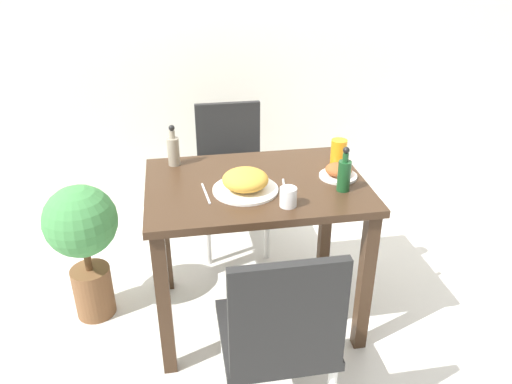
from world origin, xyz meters
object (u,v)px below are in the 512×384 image
(chair_far, at_px, (231,169))
(juice_glass, at_px, (339,152))
(drink_cup, at_px, (288,197))
(condiment_bottle, at_px, (344,174))
(potted_plant_left, at_px, (83,236))
(chair_near, at_px, (280,334))
(side_plate, at_px, (338,172))
(food_plate, at_px, (245,182))
(sauce_bottle, at_px, (173,150))

(chair_far, relative_size, juice_glass, 6.82)
(chair_far, xyz_separation_m, drink_cup, (0.12, -1.00, 0.32))
(condiment_bottle, relative_size, potted_plant_left, 0.28)
(chair_near, xyz_separation_m, condiment_bottle, (0.40, 0.55, 0.35))
(side_plate, bearing_deg, condiment_bottle, -99.07)
(food_plate, bearing_deg, chair_near, -87.29)
(food_plate, height_order, sauce_bottle, sauce_bottle)
(chair_far, xyz_separation_m, side_plate, (0.42, -0.77, 0.30))
(chair_near, distance_m, food_plate, 0.70)
(sauce_bottle, bearing_deg, potted_plant_left, -166.53)
(chair_far, distance_m, sauce_bottle, 0.70)
(chair_far, xyz_separation_m, juice_glass, (0.46, -0.63, 0.34))
(chair_near, distance_m, juice_glass, 1.01)
(juice_glass, bearing_deg, chair_far, 126.08)
(juice_glass, bearing_deg, side_plate, -107.25)
(chair_far, height_order, side_plate, chair_far)
(drink_cup, bearing_deg, chair_far, 96.89)
(chair_far, bearing_deg, food_plate, -92.39)
(food_plate, xyz_separation_m, condiment_bottle, (0.43, -0.07, 0.04))
(food_plate, distance_m, drink_cup, 0.23)
(potted_plant_left, bearing_deg, chair_near, -46.51)
(sauce_bottle, xyz_separation_m, potted_plant_left, (-0.47, -0.11, -0.38))
(food_plate, bearing_deg, potted_plant_left, 163.55)
(sauce_bottle, relative_size, condiment_bottle, 1.00)
(food_plate, relative_size, drink_cup, 3.50)
(juice_glass, bearing_deg, drink_cup, -132.40)
(drink_cup, bearing_deg, sauce_bottle, 132.18)
(sauce_bottle, bearing_deg, chair_far, 55.50)
(side_plate, xyz_separation_m, juice_glass, (0.04, 0.14, 0.04))
(chair_far, bearing_deg, juice_glass, -53.92)
(chair_far, height_order, food_plate, chair_far)
(chair_near, xyz_separation_m, drink_cup, (0.13, 0.45, 0.32))
(food_plate, xyz_separation_m, side_plate, (0.45, 0.07, -0.02))
(side_plate, relative_size, juice_glass, 1.36)
(chair_far, xyz_separation_m, condiment_bottle, (0.40, -0.90, 0.35))
(chair_near, height_order, condiment_bottle, condiment_bottle)
(food_plate, relative_size, sauce_bottle, 1.41)
(chair_near, bearing_deg, chair_far, -90.22)
(sauce_bottle, xyz_separation_m, condiment_bottle, (0.74, -0.41, 0.00))
(chair_near, relative_size, juice_glass, 6.82)
(side_plate, distance_m, condiment_bottle, 0.14)
(drink_cup, bearing_deg, potted_plant_left, 156.95)
(chair_far, height_order, condiment_bottle, condiment_bottle)
(food_plate, bearing_deg, drink_cup, -46.99)
(chair_far, distance_m, food_plate, 0.90)
(chair_far, distance_m, potted_plant_left, 1.01)
(sauce_bottle, bearing_deg, side_plate, -20.01)
(juice_glass, xyz_separation_m, condiment_bottle, (-0.06, -0.27, 0.01))
(chair_near, relative_size, potted_plant_left, 1.20)
(drink_cup, distance_m, juice_glass, 0.50)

